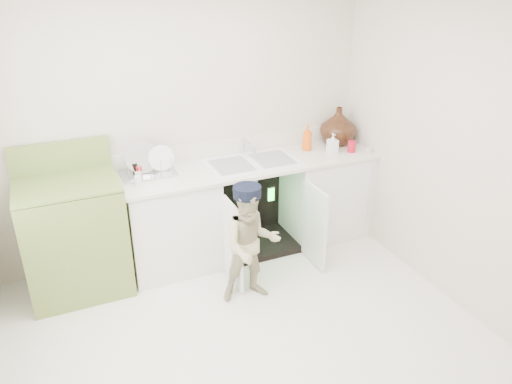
# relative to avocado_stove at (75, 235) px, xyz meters

# --- Properties ---
(ground) EXTENTS (3.50, 3.50, 0.00)m
(ground) POSITION_rel_avocado_stove_xyz_m (1.08, -1.18, -0.51)
(ground) COLOR silver
(ground) RESTS_ON ground
(room_shell) EXTENTS (6.00, 5.50, 1.26)m
(room_shell) POSITION_rel_avocado_stove_xyz_m (1.08, -1.18, 0.74)
(room_shell) COLOR beige
(room_shell) RESTS_ON ground
(counter_run) EXTENTS (2.44, 1.02, 1.28)m
(counter_run) POSITION_rel_avocado_stove_xyz_m (1.67, 0.03, -0.03)
(counter_run) COLOR white
(counter_run) RESTS_ON ground
(avocado_stove) EXTENTS (0.81, 0.65, 1.25)m
(avocado_stove) POSITION_rel_avocado_stove_xyz_m (0.00, 0.00, 0.00)
(avocado_stove) COLOR olive
(avocado_stove) RESTS_ON ground
(repair_worker) EXTENTS (0.67, 0.63, 1.02)m
(repair_worker) POSITION_rel_avocado_stove_xyz_m (1.30, -0.72, -0.00)
(repair_worker) COLOR #BEB388
(repair_worker) RESTS_ON ground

